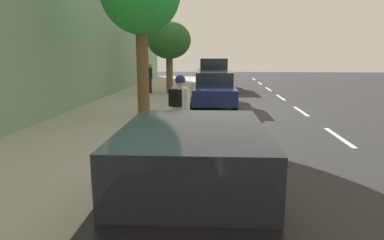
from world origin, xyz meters
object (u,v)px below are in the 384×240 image
(cyclist_with_backpack, at_px, (180,101))
(pedestrian_on_phone, at_px, (150,77))
(parked_suv_silver_nearest, at_px, (213,73))
(parked_sedan_black_mid, at_px, (193,192))
(parked_sedan_dark_blue_second, at_px, (214,89))
(street_tree_near_cyclist, at_px, (169,41))
(bicycle_at_curb, at_px, (186,132))

(cyclist_with_backpack, height_order, pedestrian_on_phone, cyclist_with_backpack)
(parked_suv_silver_nearest, height_order, cyclist_with_backpack, parked_suv_silver_nearest)
(parked_sedan_black_mid, relative_size, pedestrian_on_phone, 2.75)
(parked_sedan_dark_blue_second, relative_size, pedestrian_on_phone, 2.75)
(parked_sedan_black_mid, bearing_deg, street_tree_near_cyclist, -80.97)
(parked_suv_silver_nearest, height_order, pedestrian_on_phone, parked_suv_silver_nearest)
(parked_suv_silver_nearest, relative_size, street_tree_near_cyclist, 1.24)
(parked_sedan_dark_blue_second, distance_m, bicycle_at_curb, 6.51)
(parked_suv_silver_nearest, distance_m, pedestrian_on_phone, 5.18)
(parked_suv_silver_nearest, bearing_deg, parked_sedan_dark_blue_second, 90.95)
(parked_sedan_black_mid, height_order, street_tree_near_cyclist, street_tree_near_cyclist)
(bicycle_at_curb, bearing_deg, parked_sedan_dark_blue_second, -95.78)
(parked_sedan_black_mid, bearing_deg, pedestrian_on_phone, -76.82)
(parked_suv_silver_nearest, distance_m, cyclist_with_backpack, 13.36)
(parked_sedan_black_mid, xyz_separation_m, pedestrian_on_phone, (3.36, -14.34, 0.29))
(parked_sedan_dark_blue_second, xyz_separation_m, street_tree_near_cyclist, (2.47, -3.53, 2.20))
(parked_suv_silver_nearest, bearing_deg, pedestrian_on_phone, 48.76)
(parked_sedan_black_mid, distance_m, street_tree_near_cyclist, 14.81)
(bicycle_at_curb, relative_size, cyclist_with_backpack, 0.73)
(bicycle_at_curb, xyz_separation_m, cyclist_with_backpack, (0.21, -0.43, 0.71))
(parked_suv_silver_nearest, relative_size, pedestrian_on_phone, 2.96)
(parked_suv_silver_nearest, bearing_deg, street_tree_near_cyclist, 58.04)
(parked_sedan_black_mid, distance_m, cyclist_with_backpack, 4.96)
(bicycle_at_curb, relative_size, street_tree_near_cyclist, 0.34)
(cyclist_with_backpack, bearing_deg, parked_sedan_dark_blue_second, -98.18)
(parked_sedan_black_mid, xyz_separation_m, street_tree_near_cyclist, (2.30, -14.47, 2.20))
(parked_suv_silver_nearest, relative_size, parked_sedan_black_mid, 1.08)
(pedestrian_on_phone, bearing_deg, parked_sedan_dark_blue_second, 136.02)
(bicycle_at_curb, distance_m, cyclist_with_backpack, 0.86)
(parked_sedan_black_mid, relative_size, bicycle_at_curb, 3.43)
(bicycle_at_curb, xyz_separation_m, street_tree_near_cyclist, (1.82, -10.00, 2.58))
(parked_suv_silver_nearest, height_order, parked_sedan_black_mid, parked_suv_silver_nearest)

